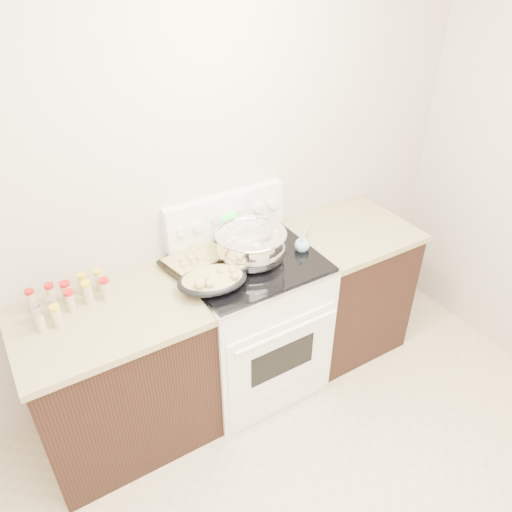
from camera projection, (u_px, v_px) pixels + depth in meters
room_shell at (425, 330)px, 1.22m from camera, size 4.10×3.60×2.75m
counter_left at (120, 377)px, 2.72m from camera, size 0.93×0.67×0.92m
counter_right at (343, 286)px, 3.39m from camera, size 0.73×0.67×0.92m
kitchen_range at (251, 320)px, 3.06m from camera, size 0.78×0.73×1.22m
mixing_bowl at (251, 246)px, 2.75m from camera, size 0.51×0.51×0.23m
roasting_pan at (212, 279)px, 2.57m from camera, size 0.41×0.33×0.11m
baking_sheet at (196, 258)px, 2.78m from camera, size 0.41×0.32×0.06m
wooden_spoon at (233, 269)px, 2.71m from camera, size 0.16×0.22×0.04m
blue_ladle at (302, 244)px, 2.87m from camera, size 0.23×0.22×0.11m
spice_jars at (68, 298)px, 2.46m from camera, size 0.38×0.23×0.13m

